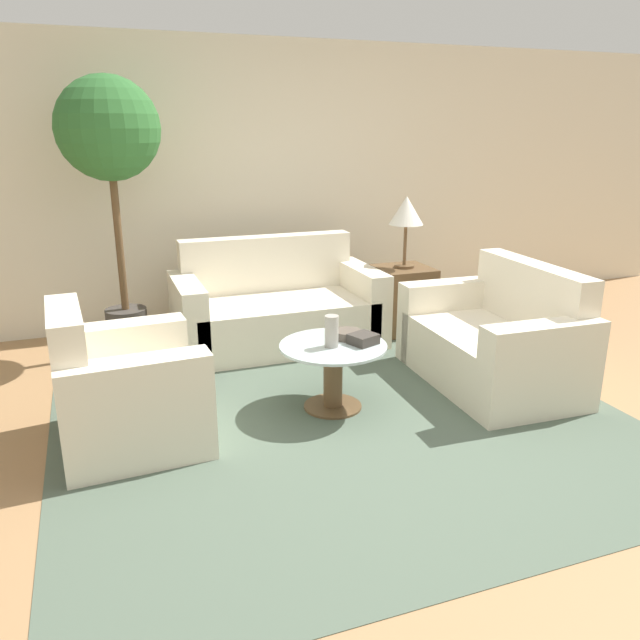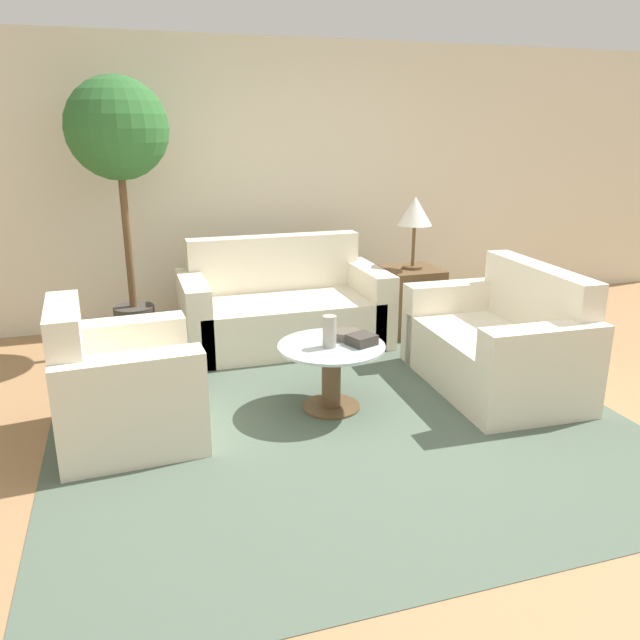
% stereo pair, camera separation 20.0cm
% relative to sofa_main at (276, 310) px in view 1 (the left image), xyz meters
% --- Properties ---
extents(ground_plane, '(14.00, 14.00, 0.00)m').
position_rel_sofa_main_xyz_m(ground_plane, '(0.06, -2.02, -0.29)').
color(ground_plane, '#9E754C').
extents(wall_back, '(10.00, 0.06, 2.60)m').
position_rel_sofa_main_xyz_m(wall_back, '(0.06, 0.87, 1.01)').
color(wall_back, beige).
rests_on(wall_back, ground_plane).
extents(rug, '(3.59, 3.68, 0.01)m').
position_rel_sofa_main_xyz_m(rug, '(-0.02, -1.43, -0.29)').
color(rug, '#4C5B4C').
rests_on(rug, ground_plane).
extents(sofa_main, '(1.74, 0.88, 0.90)m').
position_rel_sofa_main_xyz_m(sofa_main, '(0.00, 0.00, 0.00)').
color(sofa_main, beige).
rests_on(sofa_main, ground_plane).
extents(armchair, '(0.86, 0.94, 0.86)m').
position_rel_sofa_main_xyz_m(armchair, '(-1.38, -1.42, 0.00)').
color(armchair, beige).
rests_on(armchair, ground_plane).
extents(loveseat, '(0.89, 1.41, 0.88)m').
position_rel_sofa_main_xyz_m(loveseat, '(1.28, -1.42, 0.00)').
color(loveseat, beige).
rests_on(loveseat, ground_plane).
extents(coffee_table, '(0.71, 0.71, 0.45)m').
position_rel_sofa_main_xyz_m(coffee_table, '(-0.02, -1.43, 0.00)').
color(coffee_table, brown).
rests_on(coffee_table, ground_plane).
extents(side_table, '(0.48, 0.48, 0.60)m').
position_rel_sofa_main_xyz_m(side_table, '(1.19, -0.08, 0.01)').
color(side_table, brown).
rests_on(side_table, ground_plane).
extents(table_lamp, '(0.31, 0.31, 0.64)m').
position_rel_sofa_main_xyz_m(table_lamp, '(1.19, -0.08, 0.80)').
color(table_lamp, brown).
rests_on(table_lamp, side_table).
extents(potted_plant, '(0.79, 0.79, 2.21)m').
position_rel_sofa_main_xyz_m(potted_plant, '(-1.24, 0.20, 1.39)').
color(potted_plant, '#3D3833').
rests_on(potted_plant, ground_plane).
extents(vase, '(0.09, 0.09, 0.21)m').
position_rel_sofa_main_xyz_m(vase, '(-0.05, -1.46, 0.27)').
color(vase, '#9E998E').
rests_on(vase, coffee_table).
extents(bowl, '(0.19, 0.19, 0.06)m').
position_rel_sofa_main_xyz_m(bowl, '(0.12, -1.34, 0.19)').
color(bowl, brown).
rests_on(bowl, coffee_table).
extents(book_stack, '(0.21, 0.20, 0.07)m').
position_rel_sofa_main_xyz_m(book_stack, '(0.17, -1.48, 0.20)').
color(book_stack, '#38332D').
rests_on(book_stack, coffee_table).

